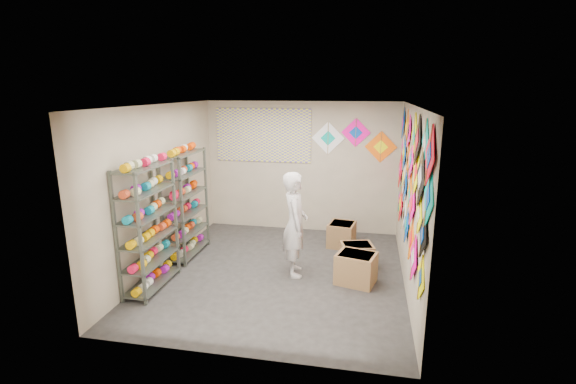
% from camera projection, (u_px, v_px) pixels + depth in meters
% --- Properties ---
extents(ground, '(4.50, 4.50, 0.00)m').
position_uv_depth(ground, '(279.00, 273.00, 6.85)').
color(ground, '#272422').
extents(room_walls, '(4.50, 4.50, 4.50)m').
position_uv_depth(room_walls, '(278.00, 175.00, 6.46)').
color(room_walls, tan).
rests_on(room_walls, ground).
extents(shelf_rack_front, '(0.40, 1.10, 1.90)m').
position_uv_depth(shelf_rack_front, '(148.00, 228.00, 6.14)').
color(shelf_rack_front, '#4C5147').
rests_on(shelf_rack_front, ground).
extents(shelf_rack_back, '(0.40, 1.10, 1.90)m').
position_uv_depth(shelf_rack_back, '(186.00, 204.00, 7.38)').
color(shelf_rack_back, '#4C5147').
rests_on(shelf_rack_back, ground).
extents(string_spools, '(0.12, 2.36, 0.12)m').
position_uv_depth(string_spools, '(168.00, 209.00, 6.74)').
color(string_spools, '#F6103D').
rests_on(string_spools, ground).
extents(kite_wall_display, '(0.05, 4.35, 2.05)m').
position_uv_depth(kite_wall_display, '(410.00, 179.00, 6.08)').
color(kite_wall_display, '#FFFA00').
rests_on(kite_wall_display, room_walls).
extents(back_wall_kites, '(1.70, 0.02, 0.88)m').
position_uv_depth(back_wall_kites, '(354.00, 140.00, 8.32)').
color(back_wall_kites, white).
rests_on(back_wall_kites, room_walls).
extents(poster, '(2.00, 0.01, 1.10)m').
position_uv_depth(poster, '(263.00, 135.00, 8.64)').
color(poster, '#5B4AA2').
rests_on(poster, room_walls).
extents(shopkeeper, '(0.80, 0.69, 1.69)m').
position_uv_depth(shopkeeper, '(295.00, 224.00, 6.63)').
color(shopkeeper, beige).
rests_on(shopkeeper, ground).
extents(carton_a, '(0.68, 0.61, 0.48)m').
position_uv_depth(carton_a, '(356.00, 268.00, 6.45)').
color(carton_a, olive).
rests_on(carton_a, ground).
extents(carton_b, '(0.60, 0.54, 0.42)m').
position_uv_depth(carton_b, '(357.00, 256.00, 6.99)').
color(carton_b, olive).
rests_on(carton_b, ground).
extents(carton_c, '(0.55, 0.59, 0.45)m').
position_uv_depth(carton_c, '(342.00, 234.00, 7.98)').
color(carton_c, olive).
rests_on(carton_c, ground).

